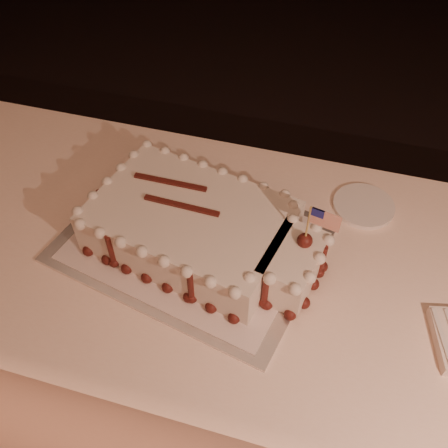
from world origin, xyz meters
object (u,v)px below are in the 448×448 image
(sheet_cake, at_px, (203,230))
(side_plate, at_px, (364,206))
(banquet_table, at_px, (279,347))
(cake_board, at_px, (192,242))

(sheet_cake, xyz_separation_m, side_plate, (0.35, 0.24, -0.06))
(banquet_table, height_order, cake_board, cake_board)
(banquet_table, xyz_separation_m, sheet_cake, (-0.22, 0.01, 0.44))
(sheet_cake, bearing_deg, cake_board, 168.49)
(banquet_table, distance_m, side_plate, 0.47)
(banquet_table, bearing_deg, cake_board, 177.17)
(cake_board, bearing_deg, sheet_cake, 0.49)
(cake_board, height_order, sheet_cake, sheet_cake)
(sheet_cake, height_order, side_plate, sheet_cake)
(banquet_table, relative_size, sheet_cake, 4.14)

